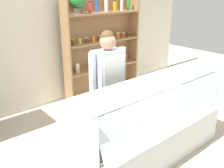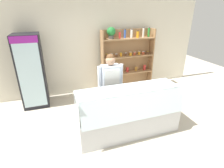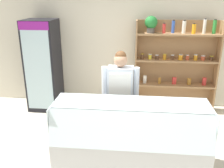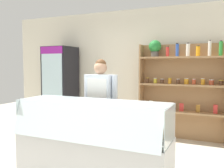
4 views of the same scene
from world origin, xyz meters
The scene contains 6 objects.
ground_plane centered at (0.00, 0.00, 0.00)m, with size 12.00×12.00×0.00m, color beige.
back_wall centered at (0.00, 2.35, 1.35)m, with size 6.80×0.10×2.70m, color silver.
drinks_fridge centered at (-1.87, 1.88, 0.95)m, with size 0.63×0.65×1.91m.
shelving_unit centered at (0.85, 2.06, 1.11)m, with size 1.67×0.29×1.98m.
deli_display_case centered at (0.03, -0.04, 0.32)m, with size 2.10×0.72×1.01m.
shop_clerk centered at (-0.15, 0.57, 0.93)m, with size 0.58×0.25×1.58m.
Camera 3 is at (0.08, -3.05, 2.36)m, focal length 40.00 mm.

